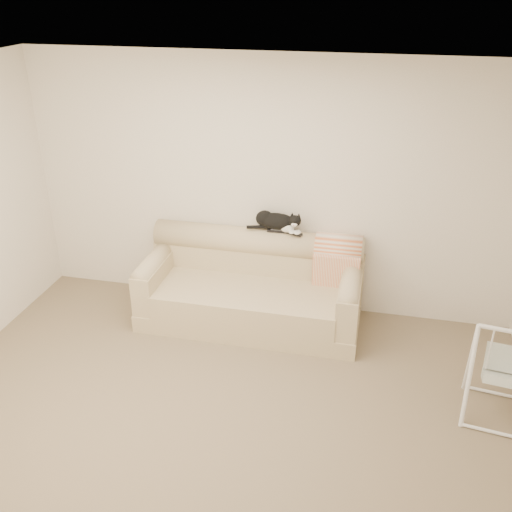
{
  "coord_description": "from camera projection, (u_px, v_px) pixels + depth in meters",
  "views": [
    {
      "loc": [
        1.06,
        -3.29,
        3.23
      ],
      "look_at": [
        0.03,
        1.27,
        0.9
      ],
      "focal_mm": 40.0,
      "sensor_mm": 36.0,
      "label": 1
    }
  ],
  "objects": [
    {
      "name": "ground_plane",
      "position": [
        217.0,
        426.0,
        4.52
      ],
      "size": [
        5.0,
        5.0,
        0.0
      ],
      "primitive_type": "plane",
      "color": "brown",
      "rests_on": "ground"
    },
    {
      "name": "remote_a",
      "position": [
        276.0,
        231.0,
        5.71
      ],
      "size": [
        0.18,
        0.05,
        0.03
      ],
      "color": "black",
      "rests_on": "sofa"
    },
    {
      "name": "baby_swing",
      "position": [
        501.0,
        372.0,
        4.48
      ],
      "size": [
        0.56,
        0.59,
        0.82
      ],
      "color": "white",
      "rests_on": "ground"
    },
    {
      "name": "sofa",
      "position": [
        252.0,
        288.0,
        5.8
      ],
      "size": [
        2.2,
        0.93,
        0.9
      ],
      "color": "#CBB77D",
      "rests_on": "ground"
    },
    {
      "name": "throw_blanket",
      "position": [
        338.0,
        253.0,
        5.66
      ],
      "size": [
        0.46,
        0.38,
        0.58
      ],
      "color": "orange",
      "rests_on": "sofa"
    },
    {
      "name": "tuxedo_cat",
      "position": [
        277.0,
        221.0,
        5.68
      ],
      "size": [
        0.56,
        0.24,
        0.22
      ],
      "color": "black",
      "rests_on": "sofa"
    },
    {
      "name": "remote_b",
      "position": [
        294.0,
        233.0,
        5.66
      ],
      "size": [
        0.18,
        0.1,
        0.02
      ],
      "color": "black",
      "rests_on": "sofa"
    },
    {
      "name": "room_shell",
      "position": [
        210.0,
        254.0,
        3.84
      ],
      "size": [
        5.04,
        4.04,
        2.6
      ],
      "color": "beige",
      "rests_on": "ground"
    }
  ]
}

